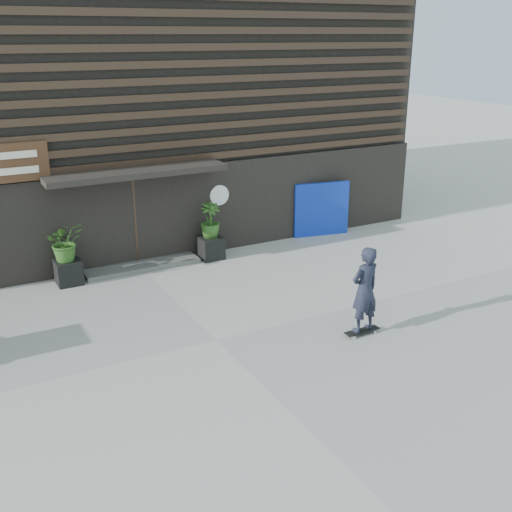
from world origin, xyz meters
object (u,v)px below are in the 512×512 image
planter_pot_left (69,272)px  blue_tarp (321,209)px  planter_pot_right (211,248)px  skateboarder (365,290)px

planter_pot_left → blue_tarp: bearing=2.3°
planter_pot_left → planter_pot_right: bearing=0.0°
planter_pot_left → blue_tarp: size_ratio=0.35×
planter_pot_left → skateboarder: (4.62, -5.59, 0.68)m
planter_pot_left → skateboarder: bearing=-50.4°
planter_pot_right → planter_pot_left: bearing=180.0°
blue_tarp → skateboarder: skateboarder is taller
planter_pot_left → blue_tarp: (7.58, 0.30, 0.51)m
planter_pot_right → blue_tarp: bearing=4.5°
planter_pot_right → blue_tarp: size_ratio=0.35×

